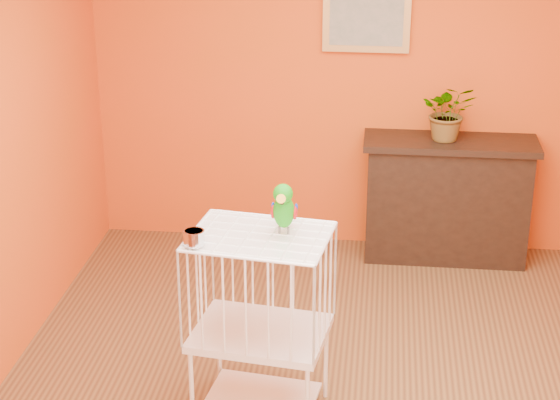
# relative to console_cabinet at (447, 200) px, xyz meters

# --- Properties ---
(room_shell) EXTENTS (4.50, 4.50, 4.50)m
(room_shell) POSITION_rel_console_cabinet_xyz_m (-0.64, -2.03, 1.12)
(room_shell) COLOR #DA4914
(room_shell) RESTS_ON ground
(console_cabinet) EXTENTS (1.24, 0.45, 0.92)m
(console_cabinet) POSITION_rel_console_cabinet_xyz_m (0.00, 0.00, 0.00)
(console_cabinet) COLOR black
(console_cabinet) RESTS_ON ground
(potted_plant) EXTENTS (0.37, 0.41, 0.32)m
(potted_plant) POSITION_rel_console_cabinet_xyz_m (-0.03, 0.02, 0.62)
(potted_plant) COLOR #26722D
(potted_plant) RESTS_ON console_cabinet
(framed_picture) EXTENTS (0.62, 0.04, 0.50)m
(framed_picture) POSITION_rel_console_cabinet_xyz_m (-0.64, 0.19, 1.29)
(framed_picture) COLOR #B2813F
(framed_picture) RESTS_ON room_shell
(birdcage) EXTENTS (0.76, 0.62, 1.07)m
(birdcage) POSITION_rel_console_cabinet_xyz_m (-1.09, -2.14, 0.10)
(birdcage) COLOR white
(birdcage) RESTS_ON ground
(feed_cup) EXTENTS (0.11, 0.11, 0.08)m
(feed_cup) POSITION_rel_console_cabinet_xyz_m (-1.40, -2.29, 0.66)
(feed_cup) COLOR silver
(feed_cup) RESTS_ON birdcage
(parrot) EXTENTS (0.14, 0.25, 0.29)m
(parrot) POSITION_rel_console_cabinet_xyz_m (-0.97, -2.10, 0.76)
(parrot) COLOR #59544C
(parrot) RESTS_ON birdcage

